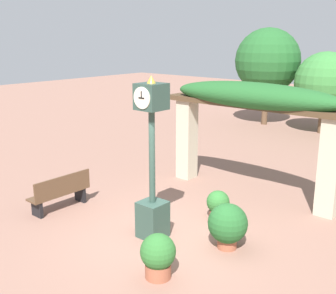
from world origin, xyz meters
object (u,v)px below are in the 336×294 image
Objects in this scene: potted_plant_near_left at (228,225)px; potted_plant_near_right at (218,204)px; pedestal_clock at (152,170)px; park_bench at (61,193)px; potted_plant_far_left at (158,255)px.

potted_plant_near_left is 1.38m from potted_plant_near_right.
potted_plant_near_right is (-0.92, 1.02, -0.14)m from potted_plant_near_left.
pedestal_clock is 2.16× the size of park_bench.
potted_plant_far_left is at bearing 79.74° from park_bench.
pedestal_clock reaches higher than potted_plant_near_left.
pedestal_clock is 4.87× the size of potted_plant_near_right.
potted_plant_near_right is 3.85m from park_bench.
pedestal_clock is 1.90m from potted_plant_far_left.
pedestal_clock reaches higher than park_bench.
park_bench reaches higher than potted_plant_near_right.
potted_plant_far_left is (-0.33, -1.71, -0.07)m from potted_plant_near_left.
potted_plant_far_left is at bearing -101.08° from potted_plant_near_left.
potted_plant_near_left is (1.48, 0.61, -0.98)m from pedestal_clock.
pedestal_clock reaches higher than potted_plant_near_right.
pedestal_clock is 2.94m from park_bench.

